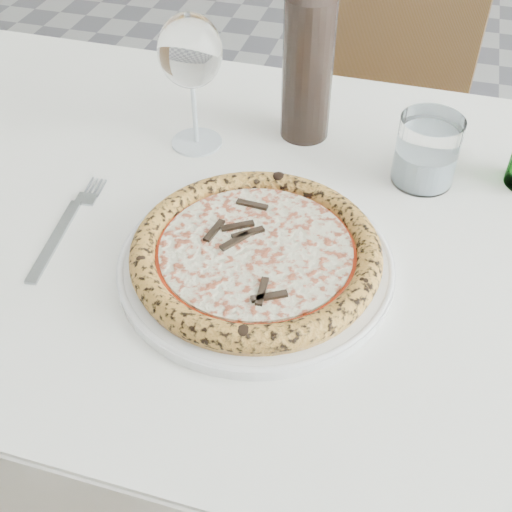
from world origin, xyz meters
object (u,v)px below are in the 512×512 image
object	(u,v)px
chair_far	(382,94)
tumbler	(426,155)
wine_glass	(190,54)
dining_table	(275,269)
pizza	(256,252)
wine_bottle	(308,55)
plate	(256,263)

from	to	relation	value
chair_far	tumbler	bearing A→B (deg)	-80.33
chair_far	wine_glass	world-z (taller)	wine_glass
tumbler	dining_table	bearing A→B (deg)	-142.58
pizza	wine_bottle	size ratio (longest dim) A/B	0.99
plate	wine_glass	xyz separation A→B (m)	(-0.16, 0.23, 0.13)
plate	tumbler	size ratio (longest dim) A/B	3.43
wine_glass	tumbler	xyz separation A→B (m)	(0.33, -0.00, -0.10)
dining_table	chair_far	distance (m)	0.78
tumbler	wine_bottle	bearing A→B (deg)	158.79
pizza	wine_bottle	xyz separation A→B (m)	(-0.01, 0.30, 0.10)
tumbler	wine_glass	bearing A→B (deg)	179.91
pizza	tumbler	xyz separation A→B (m)	(0.17, 0.23, 0.01)
chair_far	tumbler	xyz separation A→B (m)	(0.11, -0.63, 0.27)
wine_glass	chair_far	bearing A→B (deg)	70.63
wine_glass	wine_bottle	bearing A→B (deg)	25.40
chair_far	plate	bearing A→B (deg)	-94.30
chair_far	pizza	xyz separation A→B (m)	(-0.06, -0.86, 0.25)
dining_table	wine_bottle	size ratio (longest dim) A/B	4.56
dining_table	plate	bearing A→B (deg)	-90.00
pizza	wine_glass	distance (m)	0.30
plate	pizza	bearing A→B (deg)	-163.78
wine_glass	tumbler	world-z (taller)	wine_glass
tumbler	chair_far	bearing A→B (deg)	99.67
wine_glass	dining_table	bearing A→B (deg)	-40.19
chair_far	plate	size ratio (longest dim) A/B	2.86
chair_far	wine_bottle	world-z (taller)	wine_bottle
plate	wine_glass	bearing A→B (deg)	124.00
tumbler	wine_bottle	size ratio (longest dim) A/B	0.32
wine_glass	wine_bottle	world-z (taller)	wine_bottle
plate	wine_glass	distance (m)	0.31
dining_table	plate	xyz separation A→B (m)	(-0.00, -0.10, 0.11)
dining_table	wine_glass	xyz separation A→B (m)	(-0.16, 0.13, 0.24)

